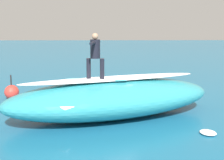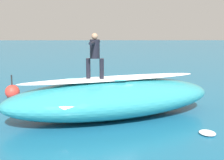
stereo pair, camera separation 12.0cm
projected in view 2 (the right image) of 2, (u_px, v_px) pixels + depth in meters
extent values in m
plane|color=#196084|center=(107.00, 103.00, 13.05)|extent=(120.00, 120.00, 0.00)
ellipsoid|color=teal|center=(112.00, 98.00, 11.04)|extent=(8.50, 5.48, 1.40)
ellipsoid|color=white|center=(112.00, 79.00, 10.91)|extent=(6.73, 3.27, 0.08)
ellipsoid|color=#33B2D1|center=(95.00, 80.00, 10.68)|extent=(2.31, 0.82, 0.08)
cylinder|color=black|center=(88.00, 68.00, 10.64)|extent=(0.16, 0.16, 0.73)
cylinder|color=black|center=(102.00, 69.00, 10.57)|extent=(0.16, 0.16, 0.73)
cylinder|color=black|center=(95.00, 49.00, 10.48)|extent=(0.40, 0.40, 0.66)
sphere|color=tan|center=(95.00, 36.00, 10.41)|extent=(0.23, 0.23, 0.23)
cylinder|color=black|center=(92.00, 43.00, 9.99)|extent=(0.19, 0.60, 0.10)
cylinder|color=black|center=(97.00, 42.00, 10.90)|extent=(0.19, 0.60, 0.10)
ellipsoid|color=silver|center=(125.00, 99.00, 13.65)|extent=(1.50, 2.12, 0.09)
cylinder|color=black|center=(125.00, 95.00, 13.62)|extent=(0.62, 0.81, 0.28)
sphere|color=tan|center=(120.00, 92.00, 14.02)|extent=(0.19, 0.19, 0.19)
cylinder|color=black|center=(136.00, 100.00, 13.06)|extent=(0.43, 0.63, 0.12)
cylinder|color=black|center=(133.00, 100.00, 12.98)|extent=(0.43, 0.63, 0.12)
sphere|color=red|center=(12.00, 92.00, 13.82)|extent=(0.66, 0.66, 0.66)
cylinder|color=#262626|center=(12.00, 80.00, 13.72)|extent=(0.07, 0.07, 0.47)
ellipsoid|color=white|center=(207.00, 133.00, 9.29)|extent=(0.64, 0.69, 0.11)
ellipsoid|color=white|center=(175.00, 101.00, 13.24)|extent=(0.85, 0.82, 0.09)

